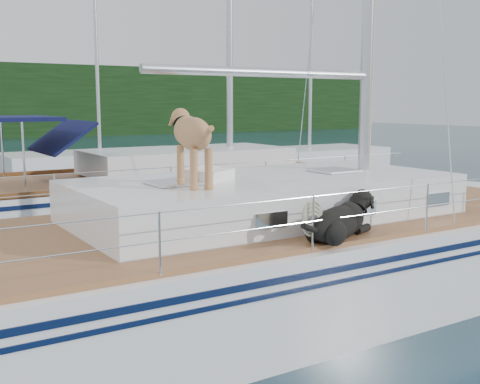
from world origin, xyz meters
TOP-DOWN VIEW (x-y plane):
  - ground at (0.00, 0.00)m, footprint 120.00×120.00m
  - main_sailboat at (0.09, -0.01)m, footprint 12.00×3.91m
  - neighbor_sailboat at (1.67, 6.16)m, footprint 11.00×3.50m
  - bg_boat_center at (4.00, 16.00)m, footprint 7.20×3.00m
  - bg_boat_east at (12.00, 13.00)m, footprint 6.40×3.00m

SIDE VIEW (x-z plane):
  - ground at x=0.00m, z-range 0.00..0.00m
  - bg_boat_center at x=4.00m, z-range -5.37..6.28m
  - bg_boat_east at x=12.00m, z-range -5.37..6.28m
  - neighbor_sailboat at x=1.67m, z-range -6.02..7.28m
  - main_sailboat at x=0.09m, z-range -6.33..7.68m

